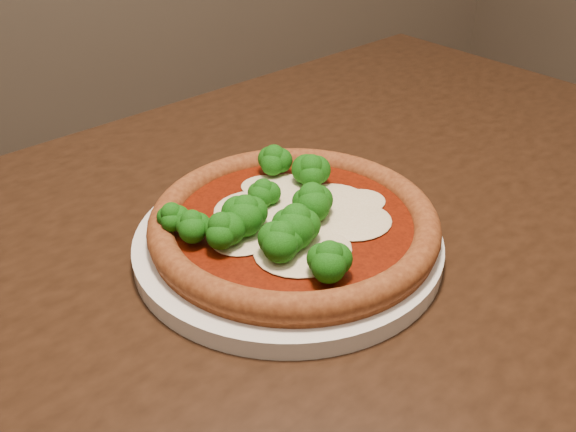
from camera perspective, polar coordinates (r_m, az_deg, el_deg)
name	(u,v)px	position (r m, az deg, el deg)	size (l,w,h in m)	color
dining_table	(292,360)	(0.64, 0.40, -12.72)	(1.53, 1.21, 0.75)	black
plate	(288,243)	(0.62, 0.00, -2.40)	(0.30, 0.30, 0.02)	white
pizza	(291,220)	(0.61, 0.26, -0.36)	(0.28, 0.28, 0.06)	brown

